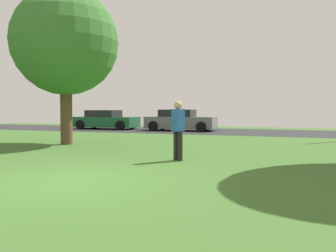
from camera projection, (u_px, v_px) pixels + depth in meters
name	position (u px, v px, depth m)	size (l,w,h in m)	color
ground_plane	(69.00, 182.00, 6.93)	(44.00, 44.00, 0.00)	#3D6628
road_strip	(221.00, 131.00, 21.99)	(44.00, 6.40, 0.01)	#28282B
maple_tree_near	(65.00, 43.00, 13.95)	(4.26, 4.26, 6.26)	brown
person_catcher	(178.00, 128.00, 9.66)	(0.34, 0.39, 1.66)	black
parked_car_green	(106.00, 120.00, 24.74)	(4.48, 2.09, 1.34)	#195633
parked_car_grey	(180.00, 121.00, 22.88)	(4.58, 1.98, 1.39)	slate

